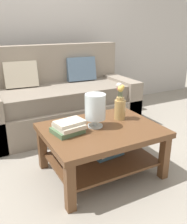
# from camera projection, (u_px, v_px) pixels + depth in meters

# --- Properties ---
(ground_plane) EXTENTS (10.00, 10.00, 0.00)m
(ground_plane) POSITION_uv_depth(u_px,v_px,m) (84.00, 157.00, 2.60)
(ground_plane) COLOR gray
(back_wall) EXTENTS (6.40, 0.12, 2.70)m
(back_wall) POSITION_uv_depth(u_px,v_px,m) (32.00, 21.00, 3.51)
(back_wall) COLOR #BCB7B2
(back_wall) RESTS_ON ground
(couch) EXTENTS (1.95, 0.90, 1.06)m
(couch) POSITION_uv_depth(u_px,v_px,m) (59.00, 100.00, 3.27)
(couch) COLOR gray
(couch) RESTS_ON ground
(coffee_table) EXTENTS (1.01, 0.78, 0.45)m
(coffee_table) POSITION_uv_depth(u_px,v_px,m) (102.00, 141.00, 2.23)
(coffee_table) COLOR brown
(coffee_table) RESTS_ON ground
(book_stack_main) EXTENTS (0.29, 0.25, 0.10)m
(book_stack_main) POSITION_uv_depth(u_px,v_px,m) (68.00, 127.00, 2.07)
(book_stack_main) COLOR #51704C
(book_stack_main) RESTS_ON coffee_table
(glass_hurricane_vase) EXTENTS (0.18, 0.18, 0.30)m
(glass_hurricane_vase) POSITION_uv_depth(u_px,v_px,m) (95.00, 108.00, 2.15)
(glass_hurricane_vase) COLOR silver
(glass_hurricane_vase) RESTS_ON coffee_table
(flower_pitcher) EXTENTS (0.11, 0.11, 0.36)m
(flower_pitcher) POSITION_uv_depth(u_px,v_px,m) (120.00, 104.00, 2.34)
(flower_pitcher) COLOR tan
(flower_pitcher) RESTS_ON coffee_table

